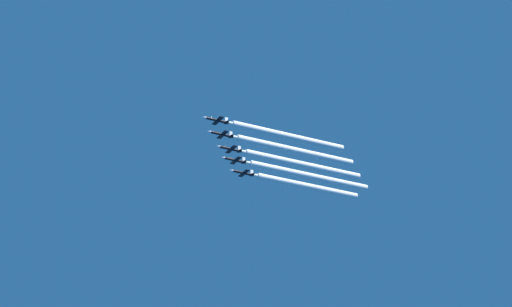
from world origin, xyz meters
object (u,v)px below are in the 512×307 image
(jet_second_echelon, at_px, (221,134))
(jet_fourth_echelon, at_px, (234,160))
(jet_lead, at_px, (216,120))
(jet_fifth_echelon, at_px, (242,173))
(jet_third_echelon, at_px, (230,149))

(jet_second_echelon, xyz_separation_m, jet_fourth_echelon, (16.73, -14.48, -2.23))
(jet_lead, height_order, jet_second_echelon, jet_lead)
(jet_fourth_echelon, relative_size, jet_fifth_echelon, 1.00)
(jet_third_echelon, bearing_deg, jet_lead, 140.00)
(jet_lead, xyz_separation_m, jet_fourth_echelon, (25.85, -20.99, -3.40))
(jet_fourth_echelon, bearing_deg, jet_third_echelon, 142.97)
(jet_third_echelon, xyz_separation_m, jet_fifth_echelon, (15.96, -14.11, -2.16))
(jet_fifth_echelon, bearing_deg, jet_fourth_echelon, 134.38)
(jet_fourth_echelon, bearing_deg, jet_lead, 140.92)
(jet_lead, relative_size, jet_third_echelon, 1.00)
(jet_lead, height_order, jet_fourth_echelon, jet_lead)
(jet_fourth_echelon, xyz_separation_m, jet_fifth_echelon, (7.73, -7.90, -1.49))
(jet_second_echelon, distance_m, jet_third_echelon, 11.97)
(jet_third_echelon, distance_m, jet_fourth_echelon, 10.32)
(jet_second_echelon, bearing_deg, jet_fifth_echelon, -42.45)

